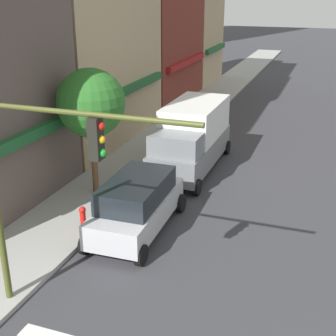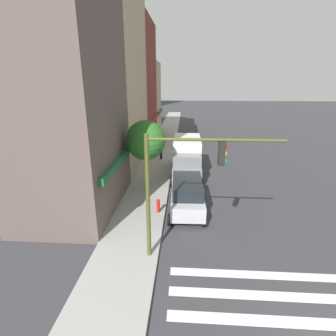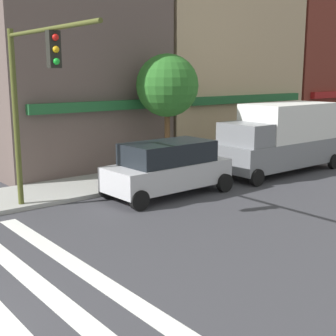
# 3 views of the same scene
# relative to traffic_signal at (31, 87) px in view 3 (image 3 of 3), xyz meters

# --- Properties ---
(storefront_row) EXTENTS (33.98, 5.30, 14.99)m
(storefront_row) POSITION_rel_traffic_signal_xyz_m (16.98, 6.43, 2.97)
(storefront_row) COLOR brown
(storefront_row) RESTS_ON ground_plane
(traffic_signal) EXTENTS (0.32, 5.39, 5.67)m
(traffic_signal) POSITION_rel_traffic_signal_xyz_m (0.00, 0.00, 0.00)
(traffic_signal) COLOR #474C1E
(traffic_signal) RESTS_ON ground_plane
(suv_silver) EXTENTS (4.75, 2.12, 1.94)m
(suv_silver) POSITION_rel_traffic_signal_xyz_m (4.80, -0.36, -2.92)
(suv_silver) COLOR #B7B7BC
(suv_silver) RESTS_ON ground_plane
(box_truck_grey) EXTENTS (6.20, 2.42, 3.04)m
(box_truck_grey) POSITION_rel_traffic_signal_xyz_m (11.15, -0.36, -2.36)
(box_truck_grey) COLOR slate
(box_truck_grey) RESTS_ON ground_plane
(pedestrian_red_jacket) EXTENTS (0.32, 0.32, 1.77)m
(pedestrian_red_jacket) POSITION_rel_traffic_signal_xyz_m (15.09, 2.17, -2.88)
(pedestrian_red_jacket) COLOR #23232D
(pedestrian_red_jacket) RESTS_ON sidewalk_left
(fire_hydrant) EXTENTS (0.24, 0.24, 0.84)m
(fire_hydrant) POSITION_rel_traffic_signal_xyz_m (4.03, 1.34, -3.34)
(fire_hydrant) COLOR red
(fire_hydrant) RESTS_ON sidewalk_left
(street_tree) EXTENTS (2.65, 2.65, 5.00)m
(street_tree) POSITION_rel_traffic_signal_xyz_m (7.02, 2.44, -0.14)
(street_tree) COLOR brown
(street_tree) RESTS_ON sidewalk_left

